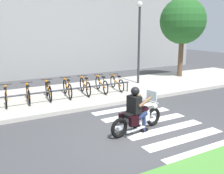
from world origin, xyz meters
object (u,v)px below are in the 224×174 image
motorcycle (138,117)px  bicycle_2 (28,93)px  rider (136,106)px  tree_near_rack (183,21)px  bicycle_5 (85,86)px  bike_rack (62,91)px  bicycle_1 (6,96)px  bicycle_7 (117,83)px  bicycle_6 (101,84)px  bicycle_3 (48,91)px  bicycle_4 (67,88)px  street_lamp (139,36)px

motorcycle → bicycle_2: (-2.33, 4.44, 0.04)m
rider → tree_near_rack: tree_near_rack is taller
bicycle_5 → bike_rack: bearing=-156.3°
bicycle_1 → bike_rack: 2.17m
rider → bicycle_7: bearing=66.4°
motorcycle → bicycle_2: 5.01m
bicycle_7 → bike_rack: size_ratio=0.25×
bicycle_5 → rider: bearing=-93.4°
rider → tree_near_rack: (7.18, 5.62, 2.66)m
bicycle_6 → rider: bearing=-104.0°
bicycle_3 → bicycle_6: bicycle_3 is taller
motorcycle → bicycle_2: motorcycle is taller
bicycle_3 → bicycle_4: (0.84, 0.00, 0.00)m
rider → bicycle_3: size_ratio=0.87×
motorcycle → tree_near_rack: (7.10, 5.61, 3.02)m
bicycle_3 → bike_rack: 0.70m
bicycle_4 → bike_rack: (-0.42, -0.55, 0.07)m
rider → street_lamp: (3.75, 5.22, 1.86)m
bicycle_4 → bicycle_3: bearing=-180.0°
bicycle_6 → bicycle_7: (0.84, 0.00, -0.02)m
motorcycle → bicycle_3: (-1.49, 4.44, 0.06)m
bicycle_6 → street_lamp: size_ratio=0.39×
bicycle_1 → street_lamp: size_ratio=0.38×
bicycle_7 → bike_rack: bearing=-169.3°
motorcycle → street_lamp: bearing=54.8°
bicycle_3 → bicycle_5: bearing=0.0°
tree_near_rack → motorcycle: bearing=-141.7°
bicycle_6 → bicycle_7: bearing=0.1°
bicycle_7 → bike_rack: (-2.94, -0.56, 0.09)m
bicycle_1 → bicycle_6: size_ratio=0.98×
bicycle_2 → street_lamp: size_ratio=0.38×
rider → bicycle_4: (-0.57, 4.45, -0.30)m
bicycle_2 → bicycle_3: (0.84, -0.00, 0.02)m
bicycle_2 → street_lamp: 6.43m
bicycle_4 → bicycle_5: size_ratio=1.00×
bicycle_5 → bike_rack: 1.38m
bike_rack → motorcycle: bearing=-74.6°
bicycle_4 → bicycle_6: size_ratio=0.99×
motorcycle → rider: size_ratio=1.45×
bicycle_4 → bike_rack: 0.70m
bicycle_3 → bicycle_4: size_ratio=0.96×
bicycle_6 → bicycle_1: bearing=180.0°
bicycle_1 → bicycle_3: size_ratio=1.03×
bicycle_5 → bike_rack: bicycle_5 is taller
bike_rack → bicycle_7: bearing=10.7°
rider → bike_rack: 4.03m
bicycle_1 → bicycle_5: bicycle_5 is taller
rider → bicycle_2: 5.00m
motorcycle → rider: (-0.08, -0.01, 0.36)m
bicycle_2 → bicycle_5: 2.52m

